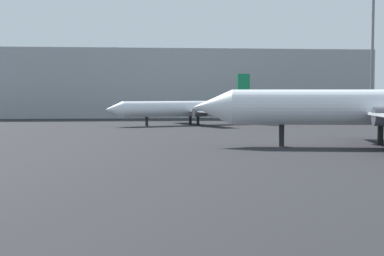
% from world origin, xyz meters
% --- Properties ---
extents(airplane_on_taxiway, '(34.85, 24.08, 11.75)m').
position_xyz_m(airplane_on_taxiway, '(24.33, 41.62, 3.87)').
color(airplane_on_taxiway, silver).
rests_on(airplane_on_taxiway, ground_plane).
extents(airplane_far_left, '(27.59, 18.77, 8.62)m').
position_xyz_m(airplane_far_left, '(10.11, 82.55, 2.71)').
color(airplane_far_left, silver).
rests_on(airplane_far_left, ground_plane).
extents(light_mast_right, '(2.40, 0.50, 23.70)m').
position_xyz_m(light_mast_right, '(43.25, 86.70, 13.15)').
color(light_mast_right, slate).
rests_on(light_mast_right, ground_plane).
extents(terminal_building, '(87.72, 25.61, 14.76)m').
position_xyz_m(terminal_building, '(9.37, 121.39, 7.38)').
color(terminal_building, '#999EA3').
rests_on(terminal_building, ground_plane).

